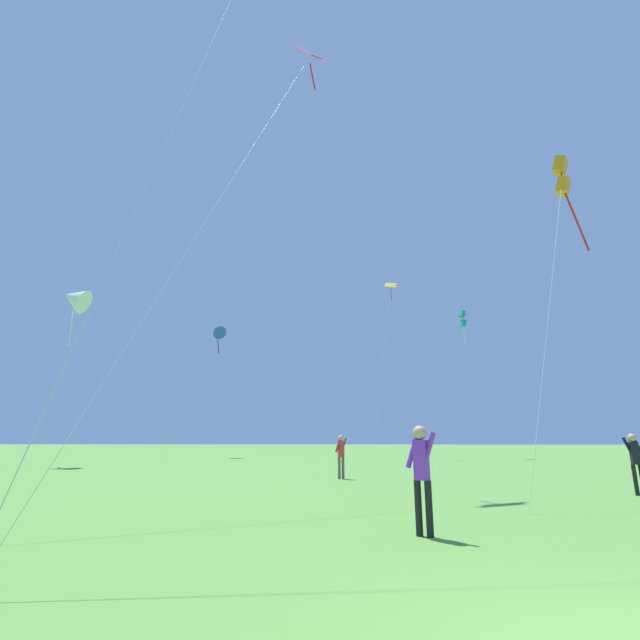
{
  "coord_description": "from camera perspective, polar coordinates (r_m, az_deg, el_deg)",
  "views": [
    {
      "loc": [
        -2.15,
        -3.53,
        1.46
      ],
      "look_at": [
        -4.79,
        26.42,
        9.24
      ],
      "focal_mm": 26.29,
      "sensor_mm": 36.0,
      "label": 1
    }
  ],
  "objects": [
    {
      "name": "kite_orange_box",
      "position": [
        18.88,
        27.42,
        14.94
      ],
      "size": [
        4.14,
        4.93,
        11.09
      ],
      "color": "orange",
      "rests_on": "ground_plane"
    },
    {
      "name": "kite_yellow_diamond",
      "position": [
        44.61,
        8.49,
        2.93
      ],
      "size": [
        2.95,
        7.49,
        16.29
      ],
      "color": "yellow",
      "rests_on": "ground_plane"
    },
    {
      "name": "kite_pink_low",
      "position": [
        25.33,
        -1.59,
        28.65
      ],
      "size": [
        3.81,
        12.62,
        20.56
      ],
      "color": "pink",
      "rests_on": "ground_plane"
    },
    {
      "name": "kite_teal_box",
      "position": [
        47.34,
        16.99,
        0.04
      ],
      "size": [
        2.96,
        4.64,
        13.75
      ],
      "color": "teal",
      "rests_on": "ground_plane"
    },
    {
      "name": "kite_white_distant",
      "position": [
        35.82,
        -27.71,
        2.31
      ],
      "size": [
        2.19,
        6.84,
        11.88
      ],
      "color": "white",
      "rests_on": "ground_plane"
    },
    {
      "name": "kite_blue_delta",
      "position": [
        48.71,
        -12.31,
        -1.28
      ],
      "size": [
        4.21,
        5.53,
        13.23
      ],
      "color": "blue",
      "rests_on": "ground_plane"
    },
    {
      "name": "person_foreground_watcher",
      "position": [
        19.56,
        2.57,
        -15.8
      ],
      "size": [
        0.51,
        0.34,
        1.69
      ],
      "color": "#665B4C",
      "rests_on": "ground_plane"
    },
    {
      "name": "person_in_blue_jacket",
      "position": [
        16.25,
        34.01,
        -13.75
      ],
      "size": [
        0.54,
        0.23,
        1.66
      ],
      "color": "black",
      "rests_on": "ground_plane"
    },
    {
      "name": "person_in_red_shirt",
      "position": [
        8.17,
        12.27,
        -17.24
      ],
      "size": [
        0.53,
        0.32,
        1.71
      ],
      "color": "black",
      "rests_on": "ground_plane"
    }
  ]
}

